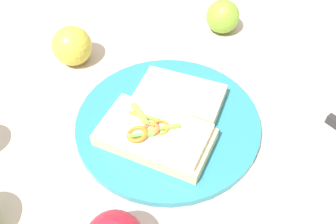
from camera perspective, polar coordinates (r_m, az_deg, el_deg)
The scene contains 6 objects.
ground_plane at distance 0.64m, azimuth -0.00°, elevation -1.93°, with size 2.00×2.00×0.00m, color #C3B0A1.
plate at distance 0.64m, azimuth -0.00°, elevation -1.57°, with size 0.31×0.31×0.01m, color teal.
sandwich at distance 0.59m, azimuth -2.05°, elevation -3.45°, with size 0.12×0.19×0.05m.
bread_slice_side at distance 0.65m, azimuth 1.80°, elevation 2.45°, with size 0.15×0.09×0.02m, color beige.
apple_0 at distance 0.76m, azimuth -14.37°, elevation 9.72°, with size 0.08×0.08×0.08m, color gold.
apple_3 at distance 0.83m, azimuth 8.33°, elevation 14.17°, with size 0.07×0.07×0.07m, color #78AC2F.
Camera 1 is at (0.35, 0.22, 0.49)m, focal length 40.07 mm.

